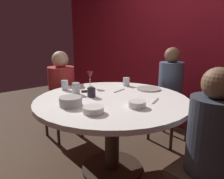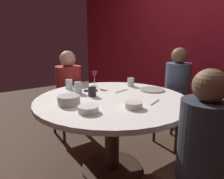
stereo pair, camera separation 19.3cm
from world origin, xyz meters
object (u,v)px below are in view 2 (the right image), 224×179
Objects in this scene: seated_diner_left at (69,84)px; bowl_salad_center at (69,100)px; seated_diner_right at (203,142)px; bowl_small_white at (134,105)px; wine_glass at (94,75)px; dinner_plate at (152,90)px; seated_diner_back at (177,87)px; cup_by_right_diner at (78,87)px; cell_phone at (91,91)px; dining_table at (112,113)px; cup_near_candle at (69,84)px; cup_by_left_diner at (131,82)px; candle_holder at (92,92)px; bowl_serving_large at (88,109)px.

seated_diner_left is 1.01m from bowl_salad_center.
bowl_small_white is (-0.59, -0.02, 0.07)m from seated_diner_right.
dinner_plate is (0.51, 0.40, -0.12)m from wine_glass.
cup_by_right_diner is at bearing -17.09° from seated_diner_back.
cell_phone is at bearing -41.11° from wine_glass.
dinner_plate is 0.77m from cup_by_right_diner.
seated_diner_left is 1.90m from seated_diner_right.
bowl_small_white is at bearing -4.23° from dining_table.
cell_phone is 0.27m from cup_near_candle.
wine_glass is at bearing -13.60° from cell_phone.
cup_by_right_diner is (-0.07, -0.63, 0.01)m from cup_by_left_diner.
wine_glass is 0.95× the size of bowl_salad_center.
seated_diner_back is 11.13× the size of candle_holder.
bowl_salad_center reaches higher than dining_table.
dinner_plate is 2.55× the size of cup_near_candle.
bowl_salad_center is at bearing -23.71° from seated_diner_left.
bowl_salad_center is 0.89m from cup_by_left_diner.
seated_diner_back reaches higher than cup_by_right_diner.
dining_table is at bearing 17.41° from cup_near_candle.
candle_holder is 0.41m from cup_near_candle.
seated_diner_back reaches higher than dinner_plate.
dinner_plate is 0.90m from bowl_serving_large.
dinner_plate is at bearing 62.44° from cup_by_right_diner.
bowl_serving_large is at bearing -13.78° from cup_near_candle.
bowl_serving_large is at bearing 8.89° from bowl_salad_center.
candle_holder is 0.42m from wine_glass.
bowl_small_white is 1.39× the size of cup_near_candle.
cup_by_right_diner is (-0.36, -0.68, 0.05)m from dinner_plate.
seated_diner_left is 10.14× the size of cup_by_right_diner.
bowl_small_white is 0.69m from cup_by_right_diner.
seated_diner_right reaches higher than wine_glass.
seated_diner_left is 1.24m from bowl_serving_large.
bowl_small_white is (0.12, 0.34, 0.00)m from bowl_serving_large.
seated_diner_left reaches higher than cup_by_right_diner.
cell_phone is at bearing 154.54° from candle_holder.
dining_table is at bearing 82.97° from bowl_salad_center.
candle_holder is 0.57× the size of bowl_salad_center.
dining_table is 12.64× the size of cup_by_right_diner.
seated_diner_left is 11.98× the size of cup_by_left_diner.
bowl_serving_large reaches higher than cell_phone.
cup_by_left_diner is (-1.20, 0.45, 0.10)m from seated_diner_right.
dining_table is 1.25× the size of seated_diner_left.
cup_by_right_diner reaches higher than bowl_salad_center.
dining_table is 0.45m from bowl_serving_large.
seated_diner_back is at bearing 81.69° from candle_holder.
cup_by_left_diner is (0.70, 0.45, 0.09)m from seated_diner_left.
seated_diner_left is 0.83m from candle_holder.
cup_by_left_diner is at bearing 120.76° from dining_table.
dining_table is at bearing 37.80° from candle_holder.
cup_near_candle is at bearing 59.95° from cell_phone.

